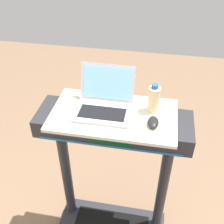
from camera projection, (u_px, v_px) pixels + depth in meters
name	position (u px, v px, depth m)	size (l,w,h in m)	color
desk_board	(114.00, 115.00, 1.57)	(0.71, 0.41, 0.02)	beige
laptop	(104.00, 103.00, 1.57)	(0.32, 0.29, 0.22)	#B7B7BC
computer_mouse	(153.00, 122.00, 1.48)	(0.06, 0.10, 0.03)	black
water_bottle	(154.00, 99.00, 1.54)	(0.07, 0.07, 0.17)	beige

